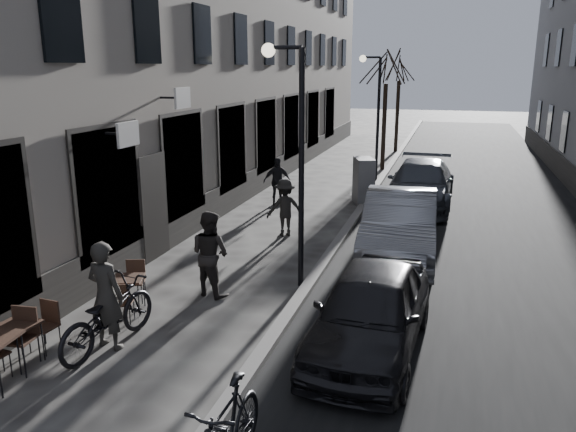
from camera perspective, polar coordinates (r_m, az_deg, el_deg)
The scene contains 17 objects.
road at distance 21.61m, azimuth 18.32°, elevation 1.78°, with size 7.30×60.00×0.00m, color black.
kerb at distance 21.76m, azimuth 8.69°, elevation 2.61°, with size 0.25×60.00×0.12m, color slate.
streetlamp_near at distance 11.62m, azimuth 0.56°, elevation 7.66°, with size 0.90×0.28×5.09m.
streetlamp_far at distance 23.35m, azimuth 8.77°, elevation 11.13°, with size 0.90×0.28×5.09m.
tree_near at distance 26.27m, azimuth 9.99°, elevation 14.76°, with size 2.40×2.40×5.70m.
tree_far at distance 32.24m, azimuth 11.27°, elevation 14.69°, with size 2.40×2.40×5.70m.
bistro_set_b at distance 10.08m, azimuth -25.67°, elevation -11.28°, with size 0.63×1.44×0.84m.
bistro_set_c at distance 11.39m, azimuth -15.88°, elevation -7.33°, with size 0.81×1.45×0.83m.
utility_cabinet at distance 19.69m, azimuth 7.69°, elevation 3.55°, with size 0.59×1.06×1.60m, color slate.
bicycle at distance 10.06m, azimuth -17.86°, elevation -9.60°, with size 0.77×2.20×1.15m, color black.
cyclist_rider at distance 9.91m, azimuth -18.02°, elevation -7.67°, with size 0.69×0.45×1.89m, color #2B2925.
pedestrian_near at distance 11.71m, azimuth -7.91°, elevation -3.78°, with size 0.88×0.68×1.80m, color black.
pedestrian_mid at distance 15.74m, azimuth -0.31°, elevation 0.86°, with size 1.04×0.60×1.62m, color black.
pedestrian_far at distance 19.32m, azimuth -1.12°, elevation 3.53°, with size 0.96×0.40×1.64m, color black.
car_near at distance 9.53m, azimuth 8.38°, elevation -9.52°, with size 1.68×4.18×1.42m, color black.
car_mid at distance 14.24m, azimuth 11.26°, elevation -0.91°, with size 1.72×4.94×1.63m, color gray.
car_far at distance 19.68m, azimuth 13.32°, elevation 3.17°, with size 2.14×5.25×1.52m, color #363A40.
Camera 1 is at (2.96, -5.09, 4.62)m, focal length 35.00 mm.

